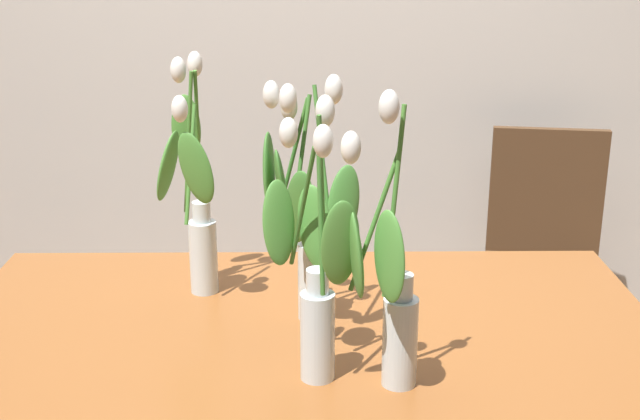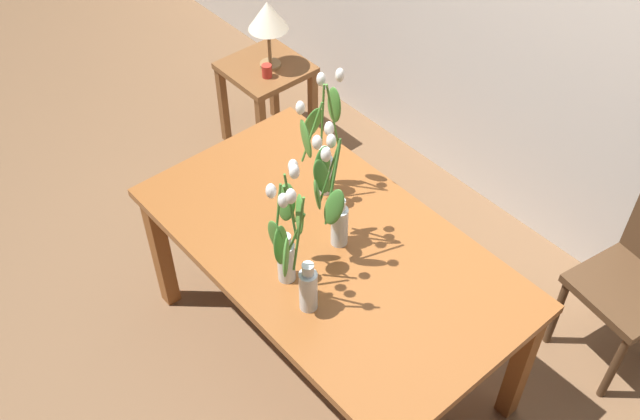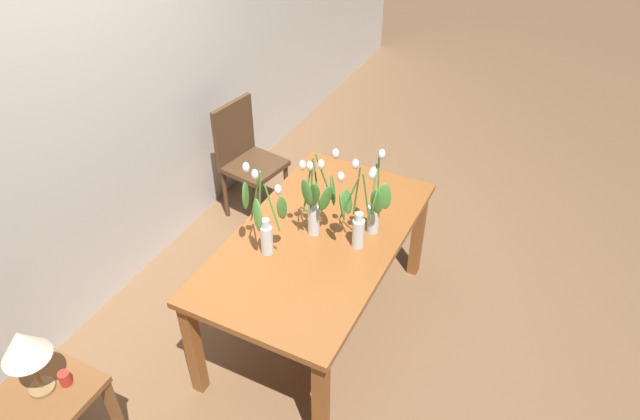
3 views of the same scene
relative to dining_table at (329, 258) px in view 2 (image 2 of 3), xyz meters
The scene contains 9 objects.
ground_plane 0.65m from the dining_table, ahead, with size 18.00×18.00×0.00m, color brown.
dining_table is the anchor object (origin of this frame).
tulip_vase_0 0.42m from the dining_table, 59.35° to the right, with size 0.15×0.15×0.58m.
tulip_vase_1 0.37m from the dining_table, 84.18° to the right, with size 0.19×0.20×0.56m.
tulip_vase_2 0.32m from the dining_table, 65.66° to the left, with size 0.22×0.17×0.57m.
tulip_vase_3 0.45m from the dining_table, 144.43° to the left, with size 0.18×0.22×0.57m.
side_table 1.60m from the dining_table, 151.97° to the left, with size 0.44×0.44×0.55m.
table_lamp 1.59m from the dining_table, 150.95° to the left, with size 0.22×0.22×0.40m.
pillar_candle 1.47m from the dining_table, 152.30° to the left, with size 0.06×0.06×0.07m, color #B72D23.
Camera 2 is at (1.46, -1.30, 2.87)m, focal length 40.81 mm.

